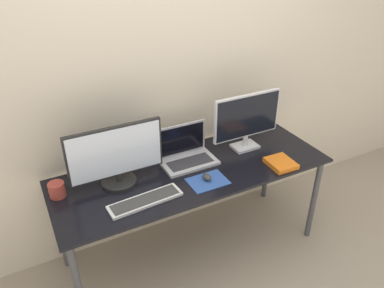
{
  "coord_description": "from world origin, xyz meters",
  "views": [
    {
      "loc": [
        -0.94,
        -1.47,
        2.06
      ],
      "look_at": [
        0.0,
        0.35,
        0.89
      ],
      "focal_mm": 35.0,
      "sensor_mm": 36.0,
      "label": 1
    }
  ],
  "objects_px": {
    "book": "(281,163)",
    "monitor_left": "(116,156)",
    "mouse": "(207,177)",
    "keyboard": "(145,200)",
    "monitor_right": "(247,119)",
    "laptop": "(186,152)",
    "mug": "(57,190)"
  },
  "relations": [
    {
      "from": "monitor_right",
      "to": "mouse",
      "type": "bearing_deg",
      "value": -152.62
    },
    {
      "from": "book",
      "to": "monitor_left",
      "type": "bearing_deg",
      "value": 163.24
    },
    {
      "from": "monitor_left",
      "to": "mug",
      "type": "xyz_separation_m",
      "value": [
        -0.36,
        0.03,
        -0.15
      ]
    },
    {
      "from": "monitor_left",
      "to": "book",
      "type": "relative_size",
      "value": 3.0
    },
    {
      "from": "monitor_right",
      "to": "laptop",
      "type": "relative_size",
      "value": 1.41
    },
    {
      "from": "keyboard",
      "to": "book",
      "type": "relative_size",
      "value": 2.29
    },
    {
      "from": "monitor_right",
      "to": "book",
      "type": "relative_size",
      "value": 2.66
    },
    {
      "from": "monitor_left",
      "to": "mouse",
      "type": "distance_m",
      "value": 0.57
    },
    {
      "from": "mouse",
      "to": "book",
      "type": "xyz_separation_m",
      "value": [
        0.52,
        -0.08,
        -0.01
      ]
    },
    {
      "from": "monitor_left",
      "to": "mug",
      "type": "relative_size",
      "value": 6.12
    },
    {
      "from": "keyboard",
      "to": "mug",
      "type": "bearing_deg",
      "value": 146.71
    },
    {
      "from": "monitor_right",
      "to": "monitor_left",
      "type": "bearing_deg",
      "value": -179.99
    },
    {
      "from": "laptop",
      "to": "mug",
      "type": "relative_size",
      "value": 3.86
    },
    {
      "from": "laptop",
      "to": "mouse",
      "type": "distance_m",
      "value": 0.27
    },
    {
      "from": "monitor_left",
      "to": "laptop",
      "type": "xyz_separation_m",
      "value": [
        0.48,
        0.04,
        -0.13
      ]
    },
    {
      "from": "laptop",
      "to": "mouse",
      "type": "bearing_deg",
      "value": -87.77
    },
    {
      "from": "monitor_right",
      "to": "book",
      "type": "xyz_separation_m",
      "value": [
        0.08,
        -0.3,
        -0.21
      ]
    },
    {
      "from": "keyboard",
      "to": "monitor_right",
      "type": "bearing_deg",
      "value": 16.32
    },
    {
      "from": "book",
      "to": "mug",
      "type": "relative_size",
      "value": 2.04
    },
    {
      "from": "monitor_right",
      "to": "keyboard",
      "type": "relative_size",
      "value": 1.16
    },
    {
      "from": "monitor_right",
      "to": "laptop",
      "type": "height_order",
      "value": "monitor_right"
    },
    {
      "from": "mouse",
      "to": "book",
      "type": "relative_size",
      "value": 0.39
    },
    {
      "from": "monitor_left",
      "to": "mouse",
      "type": "xyz_separation_m",
      "value": [
        0.49,
        -0.23,
        -0.17
      ]
    },
    {
      "from": "monitor_left",
      "to": "monitor_right",
      "type": "bearing_deg",
      "value": 0.01
    },
    {
      "from": "monitor_right",
      "to": "mouse",
      "type": "xyz_separation_m",
      "value": [
        -0.44,
        -0.23,
        -0.2
      ]
    },
    {
      "from": "monitor_right",
      "to": "mouse",
      "type": "height_order",
      "value": "monitor_right"
    },
    {
      "from": "monitor_right",
      "to": "book",
      "type": "distance_m",
      "value": 0.38
    },
    {
      "from": "keyboard",
      "to": "book",
      "type": "distance_m",
      "value": 0.94
    },
    {
      "from": "laptop",
      "to": "keyboard",
      "type": "xyz_separation_m",
      "value": [
        -0.41,
        -0.3,
        -0.05
      ]
    },
    {
      "from": "keyboard",
      "to": "mug",
      "type": "distance_m",
      "value": 0.52
    },
    {
      "from": "mouse",
      "to": "book",
      "type": "bearing_deg",
      "value": -8.49
    },
    {
      "from": "laptop",
      "to": "monitor_right",
      "type": "bearing_deg",
      "value": -5.68
    }
  ]
}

